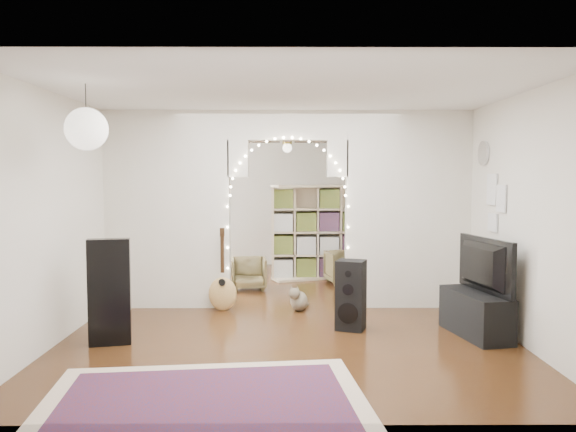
{
  "coord_description": "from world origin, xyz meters",
  "views": [
    {
      "loc": [
        -0.03,
        -7.71,
        1.8
      ],
      "look_at": [
        0.0,
        0.3,
        1.24
      ],
      "focal_mm": 35.0,
      "sensor_mm": 36.0,
      "label": 1
    }
  ],
  "objects_px": {
    "media_console": "(476,314)",
    "dining_table": "(312,236)",
    "bookcase": "(317,232)",
    "floor_speaker": "(351,295)",
    "dining_chair_left": "(249,273)",
    "acoustic_guitar": "(223,280)",
    "dining_chair_right": "(345,267)"
  },
  "relations": [
    {
      "from": "dining_chair_left",
      "to": "acoustic_guitar",
      "type": "bearing_deg",
      "value": -106.44
    },
    {
      "from": "acoustic_guitar",
      "to": "dining_chair_left",
      "type": "xyz_separation_m",
      "value": [
        0.26,
        1.44,
        -0.16
      ]
    },
    {
      "from": "floor_speaker",
      "to": "dining_table",
      "type": "xyz_separation_m",
      "value": [
        -0.27,
        4.03,
        0.27
      ]
    },
    {
      "from": "acoustic_guitar",
      "to": "dining_chair_left",
      "type": "distance_m",
      "value": 1.47
    },
    {
      "from": "media_console",
      "to": "dining_table",
      "type": "distance_m",
      "value": 4.62
    },
    {
      "from": "acoustic_guitar",
      "to": "bookcase",
      "type": "xyz_separation_m",
      "value": [
        1.42,
        2.44,
        0.42
      ]
    },
    {
      "from": "acoustic_guitar",
      "to": "dining_table",
      "type": "distance_m",
      "value": 3.37
    },
    {
      "from": "bookcase",
      "to": "dining_chair_left",
      "type": "height_order",
      "value": "bookcase"
    },
    {
      "from": "floor_speaker",
      "to": "dining_chair_left",
      "type": "relative_size",
      "value": 1.46
    },
    {
      "from": "floor_speaker",
      "to": "dining_chair_right",
      "type": "relative_size",
      "value": 1.36
    },
    {
      "from": "bookcase",
      "to": "floor_speaker",
      "type": "bearing_deg",
      "value": -107.73
    },
    {
      "from": "acoustic_guitar",
      "to": "floor_speaker",
      "type": "xyz_separation_m",
      "value": [
        1.62,
        -0.95,
        -0.0
      ]
    },
    {
      "from": "floor_speaker",
      "to": "dining_table",
      "type": "relative_size",
      "value": 0.64
    },
    {
      "from": "floor_speaker",
      "to": "dining_chair_left",
      "type": "bearing_deg",
      "value": 139.69
    },
    {
      "from": "floor_speaker",
      "to": "media_console",
      "type": "bearing_deg",
      "value": 9.14
    },
    {
      "from": "media_console",
      "to": "dining_chair_right",
      "type": "distance_m",
      "value": 3.35
    },
    {
      "from": "dining_table",
      "to": "media_console",
      "type": "bearing_deg",
      "value": -61.25
    },
    {
      "from": "acoustic_guitar",
      "to": "dining_chair_left",
      "type": "bearing_deg",
      "value": 101.86
    },
    {
      "from": "floor_speaker",
      "to": "dining_chair_left",
      "type": "height_order",
      "value": "floor_speaker"
    },
    {
      "from": "dining_table",
      "to": "dining_chair_left",
      "type": "relative_size",
      "value": 2.3
    },
    {
      "from": "media_console",
      "to": "dining_chair_left",
      "type": "distance_m",
      "value": 3.82
    },
    {
      "from": "acoustic_guitar",
      "to": "dining_chair_right",
      "type": "distance_m",
      "value": 2.68
    },
    {
      "from": "dining_chair_left",
      "to": "media_console",
      "type": "bearing_deg",
      "value": -50.26
    },
    {
      "from": "floor_speaker",
      "to": "dining_chair_left",
      "type": "distance_m",
      "value": 2.75
    },
    {
      "from": "dining_table",
      "to": "acoustic_guitar",
      "type": "bearing_deg",
      "value": -105.94
    },
    {
      "from": "acoustic_guitar",
      "to": "dining_chair_right",
      "type": "xyz_separation_m",
      "value": [
        1.85,
        1.93,
        -0.14
      ]
    },
    {
      "from": "dining_table",
      "to": "dining_chair_right",
      "type": "distance_m",
      "value": 1.32
    },
    {
      "from": "media_console",
      "to": "dining_table",
      "type": "relative_size",
      "value": 0.77
    },
    {
      "from": "bookcase",
      "to": "acoustic_guitar",
      "type": "bearing_deg",
      "value": -141.24
    },
    {
      "from": "acoustic_guitar",
      "to": "media_console",
      "type": "height_order",
      "value": "acoustic_guitar"
    },
    {
      "from": "acoustic_guitar",
      "to": "media_console",
      "type": "xyz_separation_m",
      "value": [
        3.0,
        -1.21,
        -0.16
      ]
    },
    {
      "from": "floor_speaker",
      "to": "bookcase",
      "type": "relative_size",
      "value": 0.5
    }
  ]
}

